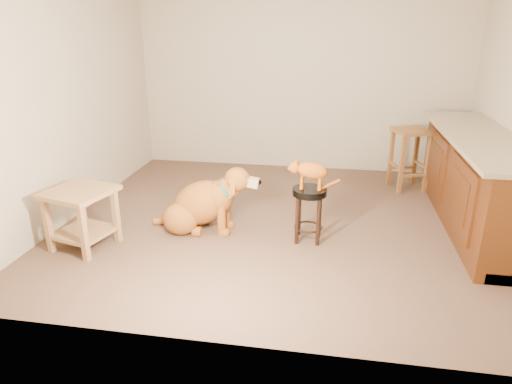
% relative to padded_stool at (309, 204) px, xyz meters
% --- Properties ---
extents(floor, '(4.50, 4.00, 0.01)m').
position_rel_padded_stool_xyz_m(floor, '(-0.28, 0.37, -0.37)').
color(floor, brown).
rests_on(floor, ground).
extents(room_shell, '(4.54, 4.04, 2.62)m').
position_rel_padded_stool_xyz_m(room_shell, '(-0.28, 0.37, 1.30)').
color(room_shell, '#AEA38C').
rests_on(room_shell, ground).
extents(cabinet_run, '(0.70, 2.56, 0.94)m').
position_rel_padded_stool_xyz_m(cabinet_run, '(1.66, 0.67, 0.06)').
color(cabinet_run, '#4A240D').
rests_on(cabinet_run, ground).
extents(padded_stool, '(0.32, 0.32, 0.53)m').
position_rel_padded_stool_xyz_m(padded_stool, '(0.00, 0.00, 0.00)').
color(padded_stool, black).
rests_on(padded_stool, ground).
extents(wood_stool, '(0.51, 0.51, 0.76)m').
position_rel_padded_stool_xyz_m(wood_stool, '(1.14, 1.68, 0.02)').
color(wood_stool, brown).
rests_on(wood_stool, ground).
extents(side_table, '(0.66, 0.66, 0.57)m').
position_rel_padded_stool_xyz_m(side_table, '(-2.05, -0.49, -0.00)').
color(side_table, olive).
rests_on(side_table, ground).
extents(golden_retriever, '(1.15, 0.57, 0.73)m').
position_rel_padded_stool_xyz_m(golden_retriever, '(-1.07, 0.06, -0.10)').
color(golden_retriever, brown).
rests_on(golden_retriever, ground).
extents(tabby_kitten, '(0.50, 0.18, 0.31)m').
position_rel_padded_stool_xyz_m(tabby_kitten, '(-0.01, 0.00, 0.32)').
color(tabby_kitten, '#98470F').
rests_on(tabby_kitten, padded_stool).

